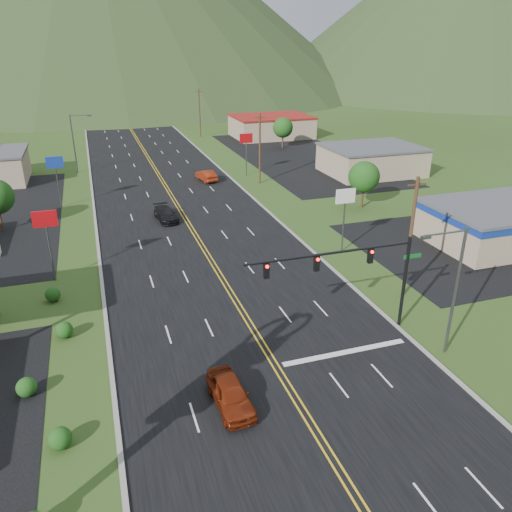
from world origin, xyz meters
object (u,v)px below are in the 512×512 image
object	(u,v)px
car_dark_mid	(166,215)
streetlight_east	(453,284)
car_red_near	(230,394)
car_red_far	(206,176)
traffic_signal	(356,267)
streetlight_west	(75,140)

from	to	relation	value
car_dark_mid	streetlight_east	bearing A→B (deg)	-74.28
car_red_near	car_red_far	size ratio (longest dim) A/B	0.97
car_red_near	car_red_far	bearing A→B (deg)	75.45
streetlight_east	car_red_near	bearing A→B (deg)	-177.44
traffic_signal	car_dark_mid	size ratio (longest dim) A/B	2.63
car_red_far	car_red_near	bearing A→B (deg)	68.72
traffic_signal	streetlight_east	xyz separation A→B (m)	(4.70, -4.00, -0.15)
traffic_signal	car_red_near	distance (m)	12.15
traffic_signal	car_red_far	size ratio (longest dim) A/B	2.69
car_red_far	traffic_signal	bearing A→B (deg)	80.51
streetlight_east	car_red_near	xyz separation A→B (m)	(-14.96, -0.67, -4.38)
streetlight_west	car_dark_mid	xyz separation A→B (m)	(9.45, -27.28, -4.46)
streetlight_east	car_red_near	size ratio (longest dim) A/B	1.91
traffic_signal	streetlight_west	distance (m)	58.88
car_red_near	car_red_far	world-z (taller)	car_red_near
car_dark_mid	car_red_near	bearing A→B (deg)	-99.23
streetlight_east	streetlight_west	xyz separation A→B (m)	(-22.86, 60.00, 0.00)
streetlight_west	car_red_near	distance (m)	61.34
traffic_signal	streetlight_west	xyz separation A→B (m)	(-18.16, 56.00, -0.15)
traffic_signal	streetlight_east	world-z (taller)	streetlight_east
car_red_near	streetlight_west	bearing A→B (deg)	94.41
streetlight_west	car_red_near	size ratio (longest dim) A/B	1.91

